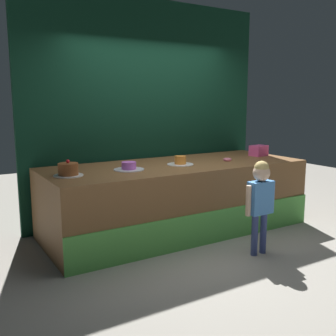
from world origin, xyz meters
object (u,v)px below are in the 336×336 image
pink_box (259,151)px  cake_right (180,161)px  cake_center (129,167)px  cake_left (68,170)px  donut (227,160)px  child_figure (261,195)px

pink_box → cake_right: (-1.44, -0.10, -0.03)m
pink_box → cake_center: pink_box is taller
cake_left → cake_right: bearing=-0.0°
cake_left → cake_right: 1.44m
pink_box → donut: 0.74m
donut → cake_right: size_ratio=0.34×
pink_box → cake_right: 1.44m
pink_box → cake_left: size_ratio=0.78×
cake_left → cake_center: 0.72m
donut → cake_left: bearing=178.4°
donut → cake_left: (-2.15, 0.06, 0.05)m
child_figure → cake_left: 2.09m
donut → cake_right: (-0.72, 0.06, 0.02)m
cake_left → donut: bearing=-1.6°
pink_box → donut: size_ratio=2.18×
donut → cake_right: bearing=175.4°
child_figure → donut: child_figure is taller
child_figure → cake_right: 1.17m
cake_left → cake_right: cake_left is taller
child_figure → pink_box: child_figure is taller
cake_center → cake_right: size_ratio=1.07×
cake_left → cake_center: size_ratio=0.89×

